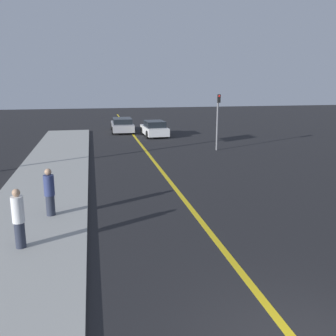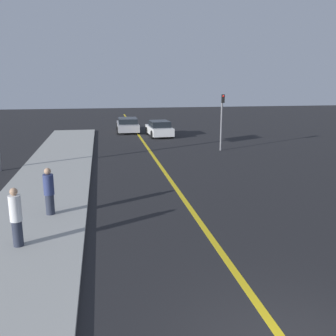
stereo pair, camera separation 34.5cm
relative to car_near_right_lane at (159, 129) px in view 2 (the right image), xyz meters
name	(u,v)px [view 2 (the right image)]	position (x,y,z in m)	size (l,w,h in m)	color
road_center_line	(154,156)	(-1.70, -8.56, -0.63)	(0.20, 60.00, 0.01)	gold
sidewalk_left	(57,168)	(-7.36, -11.06, -0.57)	(3.69, 31.00, 0.13)	#9E9E99
car_near_right_lane	(159,129)	(0.00, 0.00, 0.00)	(2.04, 3.95, 1.32)	silver
car_ahead_center	(128,125)	(-2.47, 3.26, -0.01)	(2.09, 4.62, 1.28)	#9E9EA3
pedestrian_near_curb	(16,217)	(-7.33, -21.13, 0.35)	(0.33, 0.33, 1.71)	#282D3D
pedestrian_mid_group	(49,191)	(-6.76, -18.61, 0.32)	(0.35, 0.35, 1.67)	#282D3D
traffic_light	(222,116)	(3.10, -7.41, 1.71)	(0.18, 0.40, 3.79)	slate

